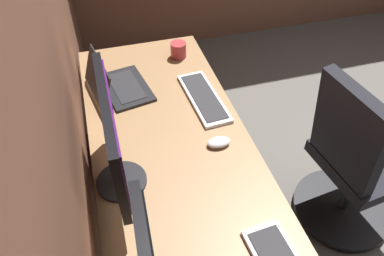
# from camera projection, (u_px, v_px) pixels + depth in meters

# --- Properties ---
(wall_back) EXTENTS (5.01, 0.10, 2.60)m
(wall_back) POSITION_uv_depth(u_px,v_px,m) (30.00, 82.00, 0.97)
(wall_back) COLOR brown
(wall_back) RESTS_ON ground
(desk) EXTENTS (2.03, 0.70, 0.73)m
(desk) POSITION_uv_depth(u_px,v_px,m) (181.00, 179.00, 1.54)
(desk) COLOR #936D47
(desk) RESTS_ON ground
(drawer_pedestal) EXTENTS (0.40, 0.51, 0.69)m
(drawer_pedestal) POSITION_uv_depth(u_px,v_px,m) (165.00, 179.00, 1.93)
(drawer_pedestal) COLOR #936D47
(drawer_pedestal) RESTS_ON ground
(monitor_secondary) EXTENTS (0.54, 0.20, 0.44)m
(monitor_secondary) POSITION_uv_depth(u_px,v_px,m) (113.00, 138.00, 1.27)
(monitor_secondary) COLOR black
(monitor_secondary) RESTS_ON desk
(laptop_leftmost) EXTENTS (0.37, 0.33, 0.20)m
(laptop_leftmost) POSITION_uv_depth(u_px,v_px,m) (115.00, 84.00, 1.82)
(laptop_leftmost) COLOR black
(laptop_leftmost) RESTS_ON desk
(keyboard_spare) EXTENTS (0.43, 0.17, 0.02)m
(keyboard_spare) POSITION_uv_depth(u_px,v_px,m) (204.00, 98.00, 1.80)
(keyboard_spare) COLOR silver
(keyboard_spare) RESTS_ON desk
(mouse_main) EXTENTS (0.06, 0.10, 0.03)m
(mouse_main) POSITION_uv_depth(u_px,v_px,m) (219.00, 142.00, 1.57)
(mouse_main) COLOR silver
(mouse_main) RESTS_ON desk
(coffee_mug) EXTENTS (0.13, 0.09, 0.09)m
(coffee_mug) POSITION_uv_depth(u_px,v_px,m) (178.00, 50.00, 2.06)
(coffee_mug) COLOR #A53338
(coffee_mug) RESTS_ON desk
(office_chair) EXTENTS (0.56, 0.57, 0.97)m
(office_chair) POSITION_uv_depth(u_px,v_px,m) (353.00, 166.00, 1.85)
(office_chair) COLOR black
(office_chair) RESTS_ON ground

